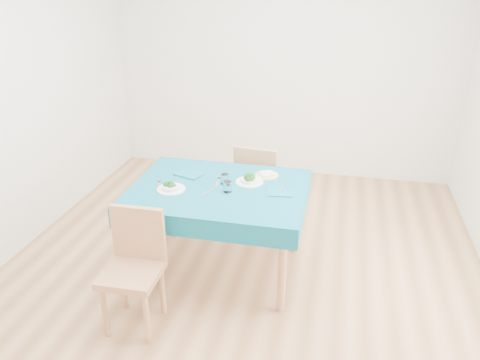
% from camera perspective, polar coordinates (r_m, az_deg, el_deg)
% --- Properties ---
extents(room_shell, '(4.02, 4.52, 2.73)m').
position_cam_1_polar(room_shell, '(3.37, 0.00, 7.74)').
color(room_shell, '#8F613B').
rests_on(room_shell, ground).
extents(table, '(1.36, 1.03, 0.76)m').
position_cam_1_polar(table, '(3.82, -2.54, -6.08)').
color(table, '#095369').
rests_on(table, ground).
extents(chair_near, '(0.39, 0.42, 0.95)m').
position_cam_1_polar(chair_near, '(3.28, -13.17, -10.41)').
color(chair_near, '#A4704D').
rests_on(chair_near, ground).
extents(chair_far, '(0.44, 0.47, 0.99)m').
position_cam_1_polar(chair_far, '(4.46, 2.45, 0.34)').
color(chair_far, '#A4704D').
rests_on(chair_far, ground).
extents(bowl_near, '(0.22, 0.22, 0.07)m').
position_cam_1_polar(bowl_near, '(3.62, -8.42, -0.74)').
color(bowl_near, white).
rests_on(bowl_near, table).
extents(bowl_far, '(0.22, 0.22, 0.07)m').
position_cam_1_polar(bowl_far, '(3.70, 1.17, 0.13)').
color(bowl_far, white).
rests_on(bowl_far, table).
extents(fork_near, '(0.08, 0.17, 0.00)m').
position_cam_1_polar(fork_near, '(3.72, -9.83, -0.63)').
color(fork_near, silver).
rests_on(fork_near, table).
extents(knife_near, '(0.07, 0.19, 0.00)m').
position_cam_1_polar(knife_near, '(3.58, -3.78, -1.35)').
color(knife_near, silver).
rests_on(knife_near, table).
extents(fork_far, '(0.04, 0.18, 0.00)m').
position_cam_1_polar(fork_far, '(3.73, -2.72, -0.26)').
color(fork_far, silver).
rests_on(fork_far, table).
extents(knife_far, '(0.07, 0.23, 0.00)m').
position_cam_1_polar(knife_far, '(3.59, 4.76, -1.31)').
color(knife_far, silver).
rests_on(knife_far, table).
extents(napkin_near, '(0.25, 0.21, 0.01)m').
position_cam_1_polar(napkin_near, '(3.88, -6.24, 0.71)').
color(napkin_near, '#0D5D74').
rests_on(napkin_near, table).
extents(napkin_far, '(0.19, 0.15, 0.01)m').
position_cam_1_polar(napkin_far, '(3.55, 4.91, -1.59)').
color(napkin_far, '#0D5D74').
rests_on(napkin_far, table).
extents(tumbler_center, '(0.06, 0.06, 0.08)m').
position_cam_1_polar(tumbler_center, '(3.68, -1.87, 0.13)').
color(tumbler_center, white).
rests_on(tumbler_center, table).
extents(tumbler_side, '(0.07, 0.07, 0.08)m').
position_cam_1_polar(tumbler_side, '(3.55, -1.54, -0.83)').
color(tumbler_side, white).
rests_on(tumbler_side, table).
extents(side_plate, '(0.19, 0.19, 0.01)m').
position_cam_1_polar(side_plate, '(3.85, 3.27, 0.59)').
color(side_plate, '#BCCE64').
rests_on(side_plate, table).
extents(bread_slice, '(0.15, 0.15, 0.02)m').
position_cam_1_polar(bread_slice, '(3.84, 3.28, 0.77)').
color(bread_slice, beige).
rests_on(bread_slice, side_plate).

